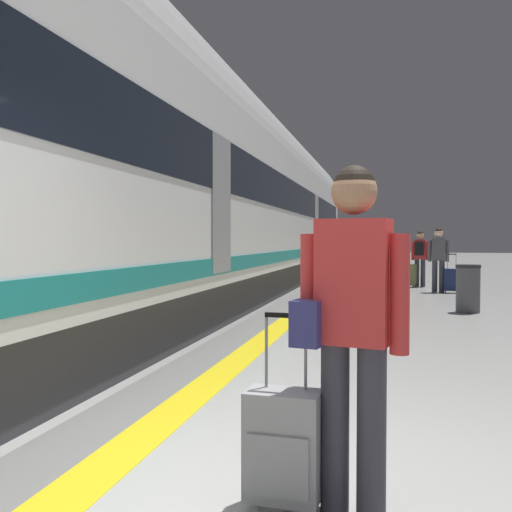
{
  "coord_description": "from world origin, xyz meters",
  "views": [
    {
      "loc": [
        0.58,
        -2.7,
        1.39
      ],
      "look_at": [
        -1.07,
        4.27,
        1.18
      ],
      "focal_mm": 39.31,
      "sensor_mm": 36.0,
      "label": 1
    }
  ],
  "objects": [
    {
      "name": "high_speed_train",
      "position": [
        -3.28,
        10.19,
        2.5
      ],
      "size": [
        2.94,
        32.4,
        4.97
      ],
      "color": "#38383D",
      "rests_on": "ground"
    },
    {
      "name": "tactile_edge_band",
      "position": [
        -1.46,
        10.0,
        0.0
      ],
      "size": [
        0.69,
        80.0,
        0.01
      ],
      "primitive_type": "cube",
      "color": "slate",
      "rests_on": "ground"
    },
    {
      "name": "suitcase_mid",
      "position": [
        1.17,
        14.21,
        0.36
      ],
      "size": [
        0.43,
        0.34,
        0.67
      ],
      "color": "#596038",
      "rests_on": "ground"
    },
    {
      "name": "rolling_suitcase_foreground",
      "position": [
        0.06,
        0.08,
        0.34
      ],
      "size": [
        0.39,
        0.26,
        1.01
      ],
      "color": "#9E9EA3",
      "rests_on": "ground"
    },
    {
      "name": "passenger_near",
      "position": [
        1.86,
        12.7,
        0.98
      ],
      "size": [
        0.53,
        0.23,
        1.69
      ],
      "color": "#383842",
      "rests_on": "ground"
    },
    {
      "name": "traveller_foreground",
      "position": [
        0.4,
        0.11,
        1.01
      ],
      "size": [
        0.58,
        0.31,
        1.75
      ],
      "color": "#383842",
      "rests_on": "ground"
    },
    {
      "name": "waste_bin",
      "position": [
        2.06,
        8.58,
        0.46
      ],
      "size": [
        0.46,
        0.46,
        0.91
      ],
      "color": "#4C4C51",
      "rests_on": "ground"
    },
    {
      "name": "safety_line_strip",
      "position": [
        -1.09,
        10.0,
        0.0
      ],
      "size": [
        0.36,
        80.0,
        0.01
      ],
      "primitive_type": "cube",
      "color": "yellow",
      "rests_on": "ground"
    },
    {
      "name": "passenger_mid",
      "position": [
        1.49,
        14.45,
        0.97
      ],
      "size": [
        0.51,
        0.36,
        1.64
      ],
      "color": "#383842",
      "rests_on": "ground"
    },
    {
      "name": "suitcase_near",
      "position": [
        2.18,
        12.6,
        0.35
      ],
      "size": [
        0.39,
        0.25,
        1.02
      ],
      "color": "#19234C",
      "rests_on": "ground"
    }
  ]
}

